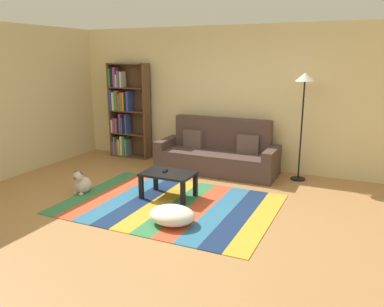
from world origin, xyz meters
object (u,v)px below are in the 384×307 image
Objects in this scene: bookshelf at (125,112)px; tv_remote at (165,171)px; dog at (82,184)px; couch at (218,154)px; standing_lamp at (304,91)px; pouf at (172,215)px; coffee_table at (168,177)px.

bookshelf is 2.80m from tv_remote.
bookshelf is at bearing 107.27° from dog.
bookshelf is (-2.25, 0.28, 0.64)m from couch.
tv_remote is at bearing 18.79° from dog.
couch is 1.93m from standing_lamp.
pouf is 1.90m from dog.
tv_remote reaches higher than dog.
couch is 1.13× the size of bookshelf.
coffee_table is 1.98× the size of dog.
standing_lamp is 2.71m from tv_remote.
tv_remote is (1.99, -1.89, -0.56)m from bookshelf.
standing_lamp reaches higher than dog.
dog is (-1.85, 0.45, 0.03)m from pouf.
couch is 2.52m from pouf.
standing_lamp is (1.67, 1.77, 1.22)m from coffee_table.
standing_lamp is at bearing 46.73° from coffee_table.
dog is at bearing -72.73° from bookshelf.
bookshelf is at bearing 137.05° from coffee_table.
tv_remote is at bearing 154.04° from coffee_table.
couch reaches higher than tv_remote.
pouf is at bearing -13.77° from dog.
tv_remote is (1.27, 0.43, 0.26)m from dog.
bookshelf is at bearing 172.86° from couch.
bookshelf is 5.03× the size of dog.
dog is (0.72, -2.32, -0.81)m from bookshelf.
coffee_table is (2.06, -1.92, -0.64)m from bookshelf.
bookshelf is at bearing 125.02° from tv_remote.
pouf is at bearing -68.36° from tv_remote.
couch is 5.69× the size of dog.
couch reaches higher than dog.
dog reaches higher than pouf.
dog is 1.36m from tv_remote.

